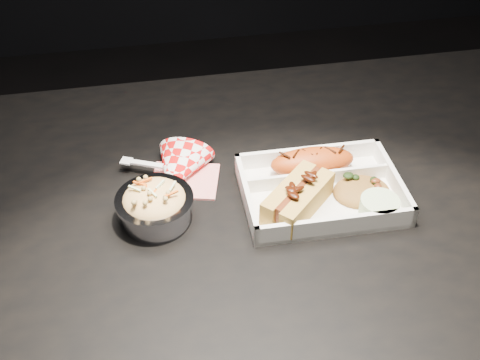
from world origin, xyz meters
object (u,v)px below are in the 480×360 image
dining_table (258,239)px  hotdog (298,196)px  fried_pastry (312,162)px  napkin_fork (178,170)px  food_tray (320,192)px  foil_coleslaw_cup (155,204)px

dining_table → hotdog: bearing=-36.7°
dining_table → hotdog: 0.14m
fried_pastry → hotdog: 0.09m
dining_table → hotdog: hotdog is taller
fried_pastry → napkin_fork: bearing=171.1°
food_tray → hotdog: 0.06m
hotdog → foil_coleslaw_cup: bearing=129.4°
dining_table → food_tray: size_ratio=4.74×
fried_pastry → napkin_fork: 0.22m
food_tray → hotdog: hotdog is taller
dining_table → fried_pastry: size_ratio=8.49×
dining_table → food_tray: 0.14m
dining_table → napkin_fork: napkin_fork is taller
dining_table → foil_coleslaw_cup: bearing=-174.7°
food_tray → fried_pastry: bearing=90.0°
dining_table → foil_coleslaw_cup: 0.21m
foil_coleslaw_cup → napkin_fork: size_ratio=0.71×
napkin_fork → dining_table: bearing=-8.6°
napkin_fork → hotdog: bearing=-10.0°
hotdog → napkin_fork: (-0.17, 0.12, -0.02)m
foil_coleslaw_cup → napkin_fork: (0.04, 0.09, -0.02)m
fried_pastry → napkin_fork: size_ratio=0.84×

